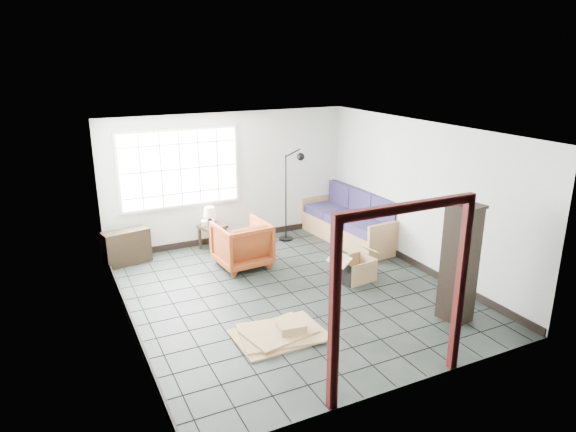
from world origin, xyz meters
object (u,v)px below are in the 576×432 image
side_table (212,230)px  tall_shelf (460,262)px  armchair (242,242)px  futon_sofa (353,223)px

side_table → tall_shelf: (2.26, -4.19, 0.47)m
armchair → side_table: size_ratio=1.62×
armchair → side_table: bearing=-82.3°
armchair → tall_shelf: size_ratio=0.52×
futon_sofa → tall_shelf: 3.51m
futon_sofa → tall_shelf: (-0.48, -3.44, 0.51)m
side_table → armchair: bearing=-77.7°
futon_sofa → tall_shelf: tall_shelf is taller
side_table → tall_shelf: size_ratio=0.32×
futon_sofa → tall_shelf: size_ratio=1.37×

